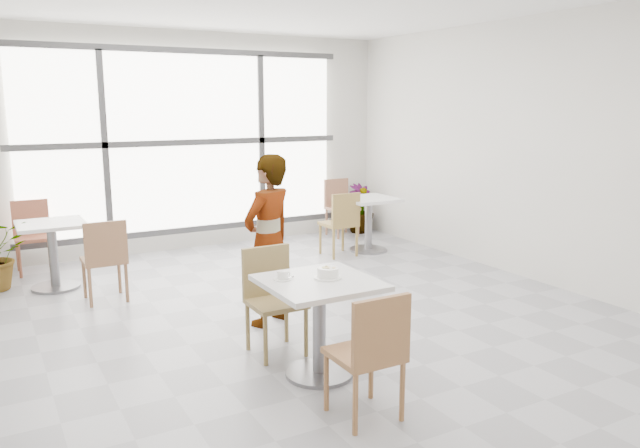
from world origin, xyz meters
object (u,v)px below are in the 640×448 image
person (268,241)px  bg_chair_right_near (342,220)px  main_table (319,309)px  bg_table_left (53,246)px  bg_table_right (369,217)px  chair_near (371,349)px  oatmeal_bowl (328,273)px  bg_chair_left_far (32,231)px  bg_chair_left_near (105,255)px  coffee_cup (283,276)px  plant_right (360,208)px  chair_far (272,292)px  bg_chair_right_far (340,203)px

person → bg_chair_right_near: size_ratio=1.83×
person → main_table: bearing=58.4°
bg_table_left → bg_table_right: (4.03, -0.24, 0.00)m
chair_near → oatmeal_bowl: chair_near is taller
bg_table_right → bg_chair_left_far: bg_chair_left_far is taller
oatmeal_bowl → person: 1.20m
bg_chair_left_far → bg_chair_left_near: bearing=-72.1°
main_table → coffee_cup: coffee_cup is taller
main_table → plant_right: size_ratio=1.04×
bg_table_left → bg_chair_left_far: (-0.13, 0.90, 0.01)m
chair_far → bg_chair_left_near: same height
bg_chair_left_near → bg_chair_right_far: 4.16m
chair_near → bg_chair_left_far: bearing=-72.7°
coffee_cup → bg_table_right: bearing=47.3°
bg_table_right → bg_chair_right_far: (0.20, 1.10, 0.01)m
chair_near → chair_far: (-0.06, 1.38, 0.00)m
bg_chair_left_near → bg_chair_right_near: 3.16m
bg_chair_left_far → plant_right: bearing=-0.3°
oatmeal_bowl → coffee_cup: oatmeal_bowl is taller
person → bg_table_left: (-1.63, 2.17, -0.31)m
bg_table_left → bg_chair_left_near: size_ratio=0.86×
bg_table_right → bg_chair_right_far: bearing=79.9°
main_table → person: bearing=83.3°
oatmeal_bowl → bg_chair_right_near: bg_chair_right_near is taller
bg_chair_right_far → bg_table_right: bearing=-100.1°
bg_table_right → bg_chair_left_near: size_ratio=0.86×
chair_near → oatmeal_bowl: size_ratio=4.14×
chair_far → bg_chair_left_near: 2.20m
bg_chair_right_far → coffee_cup: bearing=-125.9°
main_table → oatmeal_bowl: (0.08, 0.01, 0.27)m
bg_table_left → bg_chair_right_far: 4.31m
bg_table_left → bg_chair_right_far: size_ratio=0.86×
bg_table_left → plant_right: bearing=10.8°
bg_chair_left_far → bg_chair_right_near: bearing=-18.5°
bg_chair_right_far → plant_right: bearing=1.6°
bg_table_left → bg_chair_left_far: bg_chair_left_far is taller
main_table → coffee_cup: 0.37m
chair_far → bg_chair_left_near: bearing=116.1°
coffee_cup → bg_table_right: coffee_cup is taller
chair_far → bg_chair_right_near: 3.25m
chair_far → person: 0.71m
coffee_cup → bg_chair_right_near: 3.71m
coffee_cup → bg_chair_left_far: size_ratio=0.18×
main_table → bg_table_right: size_ratio=1.07×
chair_near → coffee_cup: (-0.19, 0.91, 0.28)m
chair_near → bg_chair_right_near: 4.36m
chair_near → bg_chair_right_near: bearing=-118.8°
chair_near → oatmeal_bowl: 0.84m
person → coffee_cup: bearing=45.8°
bg_chair_left_far → bg_chair_right_far: 4.36m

